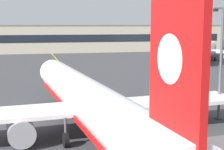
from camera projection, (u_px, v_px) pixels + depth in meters
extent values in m
cube|color=yellow|center=(86.00, 92.00, 53.31)|extent=(1.50, 180.00, 0.01)
cylinder|color=white|center=(89.00, 100.00, 31.48)|extent=(7.17, 36.20, 3.80)
cone|color=white|center=(54.00, 73.00, 49.53)|extent=(3.84, 2.93, 3.61)
cube|color=red|center=(89.00, 111.00, 31.63)|extent=(6.82, 33.32, 0.44)
cube|color=black|center=(56.00, 70.00, 47.65)|extent=(2.94, 1.36, 0.60)
cube|color=white|center=(87.00, 108.00, 32.16)|extent=(32.31, 7.79, 0.36)
cylinder|color=gray|center=(21.00, 130.00, 29.40)|extent=(2.63, 3.80, 2.30)
cylinder|color=black|center=(19.00, 124.00, 31.13)|extent=(1.96, 0.36, 1.95)
cylinder|color=gray|center=(151.00, 117.00, 33.40)|extent=(2.63, 3.80, 2.30)
cylinder|color=black|center=(143.00, 113.00, 35.13)|extent=(1.96, 0.36, 1.95)
cube|color=red|center=(176.00, 75.00, 16.04)|extent=(0.85, 4.82, 7.20)
cylinder|color=white|center=(173.00, 59.00, 16.22)|extent=(0.66, 2.43, 2.40)
cylinder|color=#4C4C51|center=(60.00, 93.00, 45.33)|extent=(0.24, 0.24, 1.60)
cylinder|color=black|center=(60.00, 100.00, 45.48)|extent=(0.48, 0.93, 0.90)
cylinder|color=#4C4C51|center=(65.00, 127.00, 29.01)|extent=(0.24, 0.24, 1.60)
cylinder|color=black|center=(66.00, 140.00, 29.18)|extent=(0.52, 1.33, 1.30)
cylinder|color=#4C4C51|center=(123.00, 122.00, 30.69)|extent=(0.24, 0.24, 1.60)
cylinder|color=black|center=(123.00, 134.00, 30.86)|extent=(0.52, 1.33, 1.30)
cylinder|color=white|center=(207.00, 49.00, 102.01)|extent=(21.76, 30.27, 3.58)
cone|color=white|center=(211.00, 46.00, 118.94)|extent=(4.19, 3.93, 3.40)
cone|color=white|center=(201.00, 52.00, 84.93)|extent=(3.70, 3.69, 2.69)
cube|color=blue|center=(207.00, 52.00, 102.15)|extent=(20.20, 27.97, 0.41)
cube|color=black|center=(211.00, 44.00, 117.18)|extent=(2.81, 2.35, 0.57)
cube|color=white|center=(207.00, 52.00, 102.65)|extent=(27.65, 20.46, 0.34)
cylinder|color=gray|center=(187.00, 55.00, 103.91)|extent=(3.69, 4.03, 2.17)
cylinder|color=black|center=(188.00, 55.00, 105.53)|extent=(1.63, 1.16, 1.84)
cube|color=blue|center=(203.00, 36.00, 87.53)|extent=(2.82, 3.98, 6.79)
cylinder|color=white|center=(203.00, 33.00, 87.69)|extent=(1.60, 2.12, 2.26)
cube|color=white|center=(202.00, 50.00, 87.50)|extent=(10.10, 7.94, 0.23)
cylinder|color=#4C4C51|center=(210.00, 52.00, 115.01)|extent=(0.23, 0.23, 1.51)
cylinder|color=black|center=(210.00, 55.00, 115.14)|extent=(0.78, 0.92, 0.85)
cylinder|color=#4C4C51|center=(198.00, 55.00, 101.31)|extent=(0.23, 0.23, 1.51)
cylinder|color=black|center=(198.00, 58.00, 101.47)|extent=(0.99, 1.23, 1.23)
cylinder|color=#4C4C51|center=(215.00, 55.00, 99.66)|extent=(0.23, 0.23, 1.51)
cylinder|color=black|center=(215.00, 59.00, 99.81)|extent=(0.99, 1.23, 1.23)
cylinder|color=#515156|center=(221.00, 64.00, 37.20)|extent=(0.28, 0.28, 12.30)
cylinder|color=#333338|center=(218.00, 118.00, 38.08)|extent=(0.90, 0.90, 0.10)
cube|color=#515156|center=(223.00, 8.00, 36.33)|extent=(2.20, 0.16, 0.16)
cube|color=black|center=(216.00, 10.00, 36.15)|extent=(0.44, 0.36, 0.28)
cone|color=orange|center=(82.00, 100.00, 46.59)|extent=(0.36, 0.36, 0.55)
cylinder|color=white|center=(82.00, 100.00, 46.59)|extent=(0.23, 0.23, 0.07)
cube|color=orange|center=(83.00, 102.00, 46.63)|extent=(0.44, 0.44, 0.03)
cube|color=#B2A893|center=(75.00, 39.00, 133.28)|extent=(121.29, 12.00, 10.20)
cube|color=black|center=(77.00, 38.00, 127.41)|extent=(116.44, 0.12, 2.80)
cube|color=gray|center=(74.00, 25.00, 132.52)|extent=(121.69, 12.40, 0.40)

